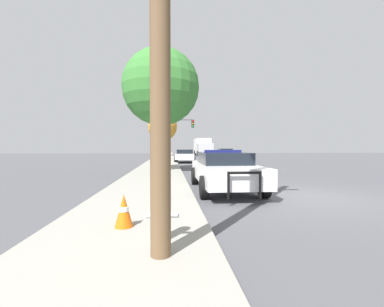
% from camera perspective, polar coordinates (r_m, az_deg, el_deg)
% --- Properties ---
extents(ground_plane, '(110.00, 110.00, 0.00)m').
position_cam_1_polar(ground_plane, '(9.00, 24.14, -8.77)').
color(ground_plane, '#4F4F54').
extents(sidewalk_left, '(3.00, 110.00, 0.13)m').
position_cam_1_polar(sidewalk_left, '(7.92, -10.64, -9.60)').
color(sidewalk_left, '#99968C').
rests_on(sidewalk_left, ground_plane).
extents(police_car, '(2.13, 5.09, 1.47)m').
position_cam_1_polar(police_car, '(9.50, 7.10, -3.52)').
color(police_car, white).
rests_on(police_car, ground_plane).
extents(fire_hydrant, '(0.51, 0.22, 0.77)m').
position_cam_1_polar(fire_hydrant, '(4.16, -6.47, -13.08)').
color(fire_hydrant, '#B7BCC1').
rests_on(fire_hydrant, sidewalk_left).
extents(traffic_light, '(3.33, 0.35, 4.77)m').
position_cam_1_polar(traffic_light, '(30.09, -3.16, 5.15)').
color(traffic_light, '#424247').
rests_on(traffic_light, sidewalk_left).
extents(car_background_midblock, '(2.26, 4.25, 1.31)m').
position_cam_1_polar(car_background_midblock, '(25.77, -1.57, -0.42)').
color(car_background_midblock, silver).
rests_on(car_background_midblock, ground_plane).
extents(car_background_oncoming, '(2.02, 4.50, 1.36)m').
position_cam_1_polar(car_background_oncoming, '(32.13, 7.38, -0.02)').
color(car_background_oncoming, slate).
rests_on(car_background_oncoming, ground_plane).
extents(box_truck, '(2.71, 7.91, 3.05)m').
position_cam_1_polar(box_truck, '(45.44, 2.40, 1.58)').
color(box_truck, '#B7B7BC').
rests_on(box_truck, ground_plane).
extents(tree_sidewalk_near, '(4.67, 4.67, 7.41)m').
position_cam_1_polar(tree_sidewalk_near, '(16.14, -6.95, 14.43)').
color(tree_sidewalk_near, brown).
rests_on(tree_sidewalk_near, sidewalk_left).
extents(tree_sidewalk_far, '(4.71, 4.71, 7.08)m').
position_cam_1_polar(tree_sidewalk_far, '(42.08, -6.57, 5.94)').
color(tree_sidewalk_far, brown).
rests_on(tree_sidewalk_far, sidewalk_left).
extents(traffic_cone, '(0.33, 0.33, 0.60)m').
position_cam_1_polar(traffic_cone, '(4.92, -14.91, -12.13)').
color(traffic_cone, orange).
rests_on(traffic_cone, sidewalk_left).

